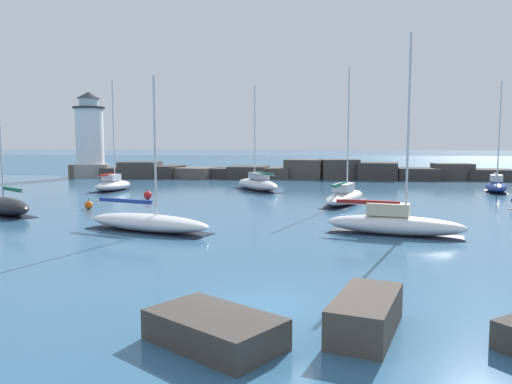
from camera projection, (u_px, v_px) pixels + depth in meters
The scene contains 14 objects.
ground_plane at pixel (272, 305), 14.88m from camera, with size 600.00×600.00×0.00m, color #336084.
open_sea_beyond at pixel (307, 161), 126.28m from camera, with size 400.00×116.00×0.01m.
breakwater_jetty at pixel (291, 172), 66.88m from camera, with size 65.92×7.11×2.59m.
lighthouse at pixel (90, 141), 69.15m from camera, with size 5.05×5.05×11.75m.
foreground_rocks at pixel (353, 324), 12.18m from camera, with size 11.56×4.58×0.96m.
sailboat_moored_0 at pixel (113, 184), 49.87m from camera, with size 3.03×5.91×10.98m.
sailboat_moored_1 at pixel (345, 196), 39.29m from camera, with size 4.55×8.55×10.73m.
sailboat_moored_2 at pixel (148, 222), 27.19m from camera, with size 7.94×4.48×8.33m.
sailboat_moored_4 at pixel (6, 206), 33.22m from camera, with size 5.79×5.03×10.03m.
sailboat_moored_5 at pixel (496, 186), 48.36m from camera, with size 3.12×5.85×10.59m.
sailboat_moored_6 at pixel (257, 184), 50.44m from camera, with size 6.10×8.04×10.52m.
sailboat_moored_7 at pixel (394, 223), 26.12m from camera, with size 7.36×3.48×10.33m.
mooring_buoy_orange_near at pixel (148, 195), 42.59m from camera, with size 0.68×0.68×0.88m.
mooring_buoy_far_side at pixel (89, 205), 36.11m from camera, with size 0.60×0.60×0.80m.
Camera 1 is at (1.16, -14.43, 4.83)m, focal length 35.00 mm.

